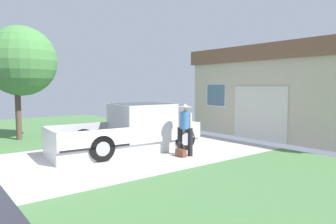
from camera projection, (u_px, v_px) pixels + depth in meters
name	position (u px, v px, depth m)	size (l,w,h in m)	color
pickup_truck	(137.00, 130.00, 11.03)	(2.24, 5.22, 1.67)	silver
person_with_hat	(185.00, 126.00, 10.25)	(0.50, 0.43, 1.71)	black
handbag	(181.00, 152.00, 10.13)	(0.39, 0.16, 0.47)	brown
house_with_garage	(312.00, 91.00, 14.69)	(9.43, 6.78, 4.02)	#C1B59C
front_yard_tree	(21.00, 60.00, 13.21)	(2.94, 2.94, 4.80)	brown
wheeled_trash_bin	(161.00, 120.00, 15.94)	(0.60, 0.72, 1.05)	#286B38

